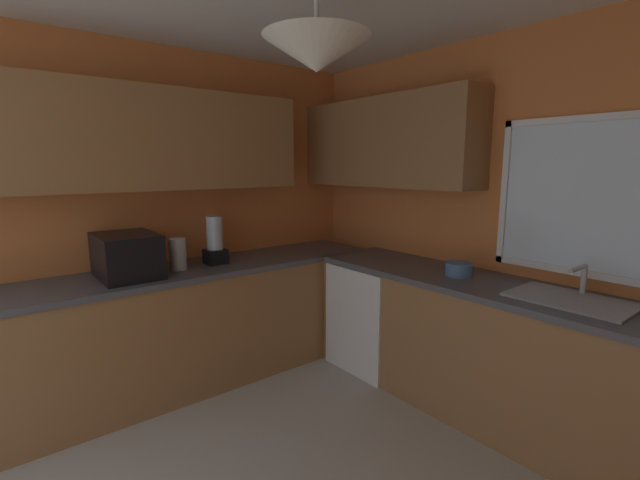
{
  "coord_description": "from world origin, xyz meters",
  "views": [
    {
      "loc": [
        1.44,
        -1.14,
        1.63
      ],
      "look_at": [
        -0.59,
        0.49,
        1.17
      ],
      "focal_mm": 24.27,
      "sensor_mm": 36.0,
      "label": 1
    }
  ],
  "objects": [
    {
      "name": "room_shell",
      "position": [
        -0.37,
        0.44,
        1.7
      ],
      "size": [
        3.84,
        3.47,
        2.54
      ],
      "color": "#D17238",
      "rests_on": "ground_plane"
    },
    {
      "name": "counter_run_left",
      "position": [
        -1.55,
        0.0,
        0.44
      ],
      "size": [
        0.65,
        3.08,
        0.89
      ],
      "color": "olive",
      "rests_on": "ground_plane"
    },
    {
      "name": "counter_run_back",
      "position": [
        0.21,
        1.36,
        0.44
      ],
      "size": [
        2.93,
        0.65,
        0.89
      ],
      "color": "olive",
      "rests_on": "ground_plane"
    },
    {
      "name": "dishwasher",
      "position": [
        -0.89,
        1.33,
        0.42
      ],
      "size": [
        0.6,
        0.6,
        0.84
      ],
      "primitive_type": "cube",
      "color": "white",
      "rests_on": "ground_plane"
    },
    {
      "name": "microwave",
      "position": [
        -1.55,
        -0.39,
        1.03
      ],
      "size": [
        0.48,
        0.36,
        0.29
      ],
      "primitive_type": "cube",
      "color": "black",
      "rests_on": "counter_run_left"
    },
    {
      "name": "kettle",
      "position": [
        -1.53,
        -0.05,
        1.0
      ],
      "size": [
        0.11,
        0.11,
        0.23
      ],
      "primitive_type": "cylinder",
      "color": "#B7B7BC",
      "rests_on": "counter_run_left"
    },
    {
      "name": "sink_assembly",
      "position": [
        0.52,
        1.37,
        0.9
      ],
      "size": [
        0.61,
        0.4,
        0.19
      ],
      "color": "#9EA0A5",
      "rests_on": "counter_run_back"
    },
    {
      "name": "bowl",
      "position": [
        -0.18,
        1.36,
        0.93
      ],
      "size": [
        0.18,
        0.18,
        0.09
      ],
      "primitive_type": "cylinder",
      "color": "#4C7099",
      "rests_on": "counter_run_back"
    },
    {
      "name": "blender_appliance",
      "position": [
        -1.55,
        0.24,
        1.05
      ],
      "size": [
        0.15,
        0.15,
        0.36
      ],
      "color": "black",
      "rests_on": "counter_run_left"
    }
  ]
}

